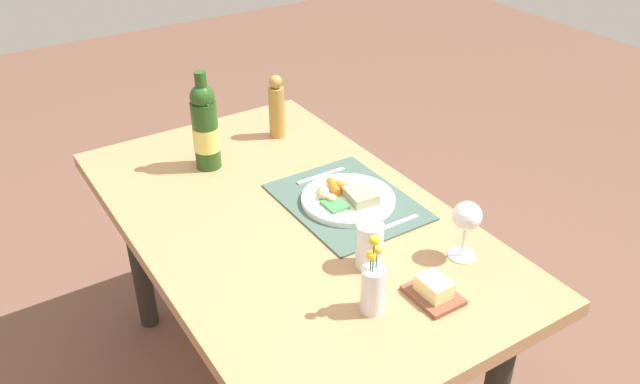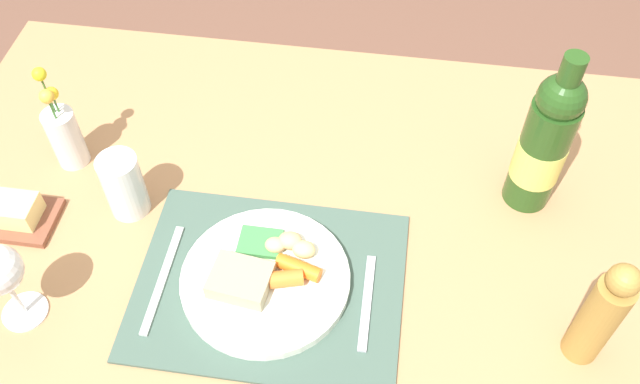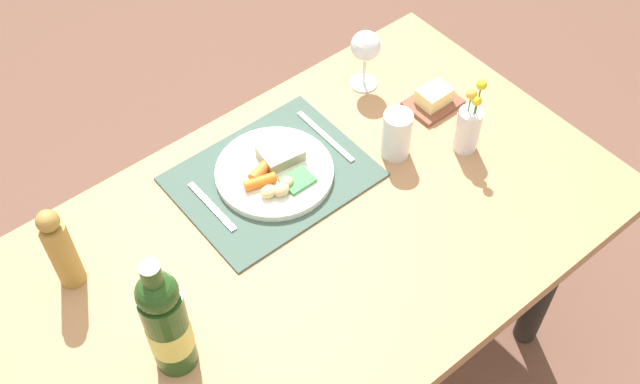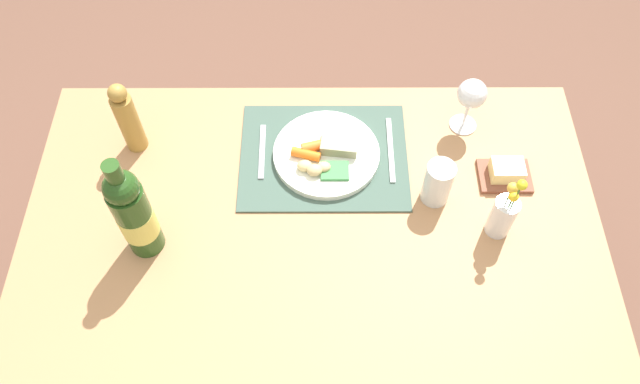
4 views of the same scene
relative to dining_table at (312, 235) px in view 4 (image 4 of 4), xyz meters
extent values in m
plane|color=brown|center=(0.00, 0.00, -0.61)|extent=(8.00, 8.00, 0.00)
cube|color=#AE7D52|center=(0.00, 0.00, 0.07)|extent=(1.40, 0.83, 0.04)
cylinder|color=#2B2621|center=(-0.58, -0.30, -0.28)|extent=(0.07, 0.07, 0.66)
cylinder|color=#2B2621|center=(0.58, -0.30, -0.28)|extent=(0.07, 0.07, 0.66)
cylinder|color=#2B2621|center=(-0.58, 0.30, -0.28)|extent=(0.07, 0.07, 0.66)
cylinder|color=#2B2621|center=(0.58, 0.30, -0.28)|extent=(0.07, 0.07, 0.66)
cube|color=#40584D|center=(-0.03, -0.18, 0.09)|extent=(0.43, 0.33, 0.01)
cylinder|color=white|center=(-0.04, -0.18, 0.10)|extent=(0.27, 0.27, 0.02)
cube|color=tan|center=(-0.07, -0.20, 0.13)|extent=(0.10, 0.09, 0.03)
cylinder|color=orange|center=(0.00, -0.19, 0.13)|extent=(0.06, 0.04, 0.03)
cylinder|color=orange|center=(0.02, -0.16, 0.13)|extent=(0.08, 0.04, 0.02)
ellipsoid|color=#D0B680|center=(-0.03, -0.12, 0.12)|extent=(0.03, 0.03, 0.02)
ellipsoid|color=tan|center=(-0.01, -0.11, 0.13)|extent=(0.04, 0.03, 0.03)
ellipsoid|color=#DAC37F|center=(0.02, -0.13, 0.13)|extent=(0.04, 0.03, 0.03)
cube|color=#3E8D47|center=(-0.06, -0.12, 0.12)|extent=(0.07, 0.06, 0.01)
cube|color=silver|center=(-0.20, -0.20, 0.10)|extent=(0.01, 0.20, 0.00)
cube|color=silver|center=(0.13, -0.19, 0.10)|extent=(0.02, 0.17, 0.00)
cylinder|color=silver|center=(-0.44, 0.03, 0.15)|extent=(0.06, 0.06, 0.12)
cylinder|color=#3F7233|center=(-0.44, 0.04, 0.17)|extent=(0.00, 0.00, 0.16)
sphere|color=yellow|center=(-0.44, 0.04, 0.25)|extent=(0.02, 0.02, 0.02)
cylinder|color=#3F7233|center=(-0.44, 0.03, 0.17)|extent=(0.00, 0.00, 0.17)
sphere|color=yellow|center=(-0.44, 0.03, 0.26)|extent=(0.03, 0.03, 0.03)
cylinder|color=#3F7233|center=(-0.45, 0.04, 0.19)|extent=(0.00, 0.00, 0.20)
sphere|color=yellow|center=(-0.45, 0.04, 0.29)|extent=(0.02, 0.02, 0.02)
cylinder|color=white|center=(-0.40, -0.28, 0.09)|extent=(0.07, 0.07, 0.00)
cylinder|color=white|center=(-0.40, -0.28, 0.14)|extent=(0.01, 0.01, 0.09)
sphere|color=white|center=(-0.40, -0.28, 0.21)|extent=(0.08, 0.08, 0.08)
cylinder|color=#A47E39|center=(0.46, -0.22, 0.18)|extent=(0.05, 0.05, 0.18)
sphere|color=#A47E39|center=(0.46, -0.22, 0.29)|extent=(0.05, 0.05, 0.05)
cube|color=brown|center=(-0.48, -0.11, 0.10)|extent=(0.13, 0.10, 0.01)
cube|color=#F5E08B|center=(-0.48, -0.11, 0.12)|extent=(0.08, 0.06, 0.04)
cylinder|color=silver|center=(-0.30, -0.06, 0.15)|extent=(0.07, 0.07, 0.12)
cylinder|color=silver|center=(-0.30, -0.06, 0.13)|extent=(0.06, 0.06, 0.07)
cylinder|color=#234919|center=(0.39, 0.07, 0.20)|extent=(0.08, 0.08, 0.22)
sphere|color=#234919|center=(0.39, 0.07, 0.33)|extent=(0.08, 0.08, 0.08)
cylinder|color=#234919|center=(0.39, 0.07, 0.37)|extent=(0.04, 0.04, 0.07)
cylinder|color=#DDD562|center=(0.39, 0.07, 0.19)|extent=(0.08, 0.08, 0.08)
camera|label=1|loc=(-1.35, 0.76, 1.13)|focal=37.02mm
camera|label=2|loc=(0.13, -0.73, 1.05)|focal=38.24mm
camera|label=3|loc=(0.60, 0.77, 1.44)|focal=42.93mm
camera|label=4|loc=(-0.02, 0.76, 1.39)|focal=34.83mm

